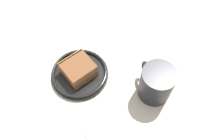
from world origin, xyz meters
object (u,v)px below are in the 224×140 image
at_px(tea_mug, 156,83).
at_px(teaspoon, 107,13).
at_px(folded_napkin, 107,131).
at_px(small_plate, 80,74).
at_px(cake_slice, 79,70).

relative_size(tea_mug, teaspoon, 0.90).
distance_m(teaspoon, folded_napkin, 0.43).
relative_size(small_plate, tea_mug, 1.43).
distance_m(cake_slice, teaspoon, 0.27).
height_order(small_plate, folded_napkin, small_plate).
height_order(cake_slice, tea_mug, tea_mug).
relative_size(small_plate, folded_napkin, 1.60).
bearing_deg(small_plate, folded_napkin, -99.97).
bearing_deg(small_plate, teaspoon, 37.44).
distance_m(cake_slice, folded_napkin, 0.19).
bearing_deg(tea_mug, teaspoon, 77.83).
bearing_deg(tea_mug, small_plate, 130.23).
height_order(cake_slice, teaspoon, cake_slice).
bearing_deg(cake_slice, folded_napkin, -99.79).
distance_m(small_plate, folded_napkin, 0.19).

